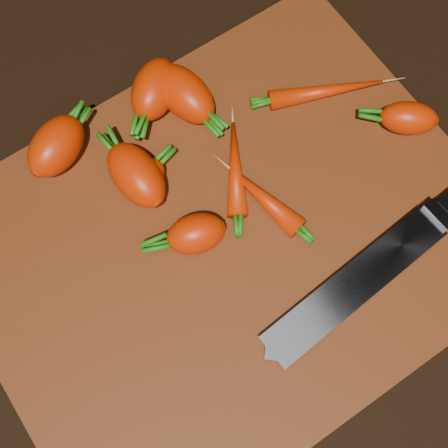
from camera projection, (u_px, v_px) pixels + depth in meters
ground at (230, 243)px, 0.63m from camera, size 2.00×2.00×0.01m
cutting_board at (230, 240)px, 0.62m from camera, size 0.50×0.40×0.01m
carrot_0 at (56, 146)px, 0.62m from camera, size 0.08×0.07×0.05m
carrot_1 at (196, 234)px, 0.59m from camera, size 0.07×0.05×0.04m
carrot_2 at (184, 94)px, 0.64m from camera, size 0.06×0.08×0.05m
carrot_3 at (136, 175)px, 0.61m from camera, size 0.05×0.08×0.05m
carrot_4 at (154, 89)px, 0.64m from camera, size 0.08×0.08×0.04m
carrot_5 at (145, 179)px, 0.61m from camera, size 0.05×0.04×0.03m
carrot_6 at (409, 118)px, 0.63m from camera, size 0.07×0.06×0.03m
carrot_7 at (235, 168)px, 0.62m from camera, size 0.07×0.10×0.02m
carrot_8 at (327, 91)px, 0.65m from camera, size 0.12×0.07×0.02m
carrot_9 at (264, 199)px, 0.61m from camera, size 0.04×0.09×0.02m
knife at (371, 271)px, 0.59m from camera, size 0.34×0.06×0.02m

